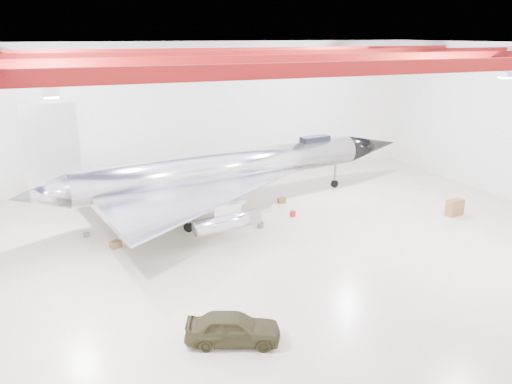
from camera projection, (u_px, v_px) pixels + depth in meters
name	position (u px, v px, depth m)	size (l,w,h in m)	color
floor	(261.00, 248.00, 28.14)	(40.00, 40.00, 0.00)	beige
wall_back	(189.00, 113.00, 39.71)	(40.00, 40.00, 0.00)	silver
ceiling	(262.00, 45.00, 24.80)	(40.00, 40.00, 0.00)	#0A0F38
ceiling_structure	(262.00, 59.00, 25.01)	(39.50, 29.50, 1.08)	maroon
jet_aircraft	(228.00, 171.00, 33.78)	(29.25, 19.13, 8.00)	silver
jeep	(233.00, 328.00, 19.36)	(1.49, 3.71, 1.26)	#34301A
desk	(455.00, 208.00, 33.03)	(1.19, 0.59, 1.09)	brown
crate_ply	(116.00, 244.00, 28.10)	(0.56, 0.45, 0.39)	olive
toolbox_red	(217.00, 194.00, 36.97)	(0.45, 0.36, 0.31)	#AA1511
engine_drum	(260.00, 225.00, 31.02)	(0.41, 0.41, 0.37)	#59595B
parts_bin	(282.00, 200.00, 35.60)	(0.53, 0.43, 0.37)	olive
crate_small	(87.00, 235.00, 29.66)	(0.35, 0.28, 0.25)	#59595B
tool_chest	(293.00, 214.00, 32.98)	(0.39, 0.39, 0.35)	#AA1511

